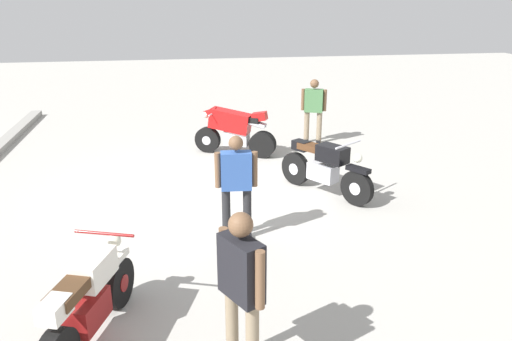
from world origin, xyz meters
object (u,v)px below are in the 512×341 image
object	(u,v)px
motorcycle_red_sportbike	(234,130)
person_in_black_shirt	(241,284)
motorcycle_cream_vintage	(88,302)
motorcycle_black_cruiser	(325,167)
person_in_blue_shirt	(236,182)
person_in_green_shirt	(314,108)

from	to	relation	value
motorcycle_red_sportbike	person_in_black_shirt	bearing A→B (deg)	110.20
motorcycle_red_sportbike	motorcycle_cream_vintage	bearing A→B (deg)	96.40
motorcycle_black_cruiser	motorcycle_red_sportbike	bearing A→B (deg)	172.47
motorcycle_red_sportbike	person_in_black_shirt	distance (m)	7.13
motorcycle_cream_vintage	person_in_blue_shirt	xyz separation A→B (m)	(2.17, -1.86, 0.43)
person_in_blue_shirt	person_in_black_shirt	xyz separation A→B (m)	(-2.89, 0.31, 0.07)
motorcycle_cream_vintage	motorcycle_red_sportbike	distance (m)	6.78
person_in_green_shirt	person_in_blue_shirt	bearing A→B (deg)	-6.63
motorcycle_red_sportbike	person_in_green_shirt	xyz separation A→B (m)	(0.66, -2.06, 0.30)
motorcycle_cream_vintage	motorcycle_red_sportbike	size ratio (longest dim) A/B	1.03
motorcycle_cream_vintage	person_in_green_shirt	size ratio (longest dim) A/B	1.19
motorcycle_cream_vintage	motorcycle_black_cruiser	world-z (taller)	motorcycle_black_cruiser
motorcycle_black_cruiser	motorcycle_red_sportbike	distance (m)	3.00
motorcycle_black_cruiser	person_in_green_shirt	xyz separation A→B (m)	(3.34, -0.69, 0.37)
motorcycle_black_cruiser	motorcycle_red_sportbike	world-z (taller)	motorcycle_red_sportbike
motorcycle_cream_vintage	person_in_black_shirt	bearing A→B (deg)	-95.65
person_in_green_shirt	person_in_black_shirt	distance (m)	8.25
motorcycle_red_sportbike	person_in_black_shirt	size ratio (longest dim) A/B	1.06
person_in_green_shirt	person_in_black_shirt	xyz separation A→B (m)	(-7.74, 2.83, 0.10)
person_in_black_shirt	person_in_green_shirt	bearing A→B (deg)	-138.31
motorcycle_cream_vintage	person_in_blue_shirt	world-z (taller)	person_in_blue_shirt
person_in_green_shirt	person_in_black_shirt	bearing A→B (deg)	0.71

